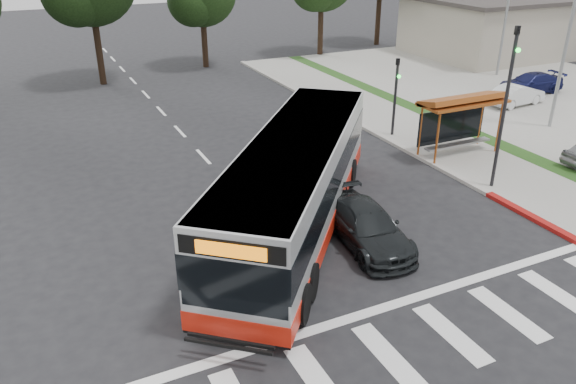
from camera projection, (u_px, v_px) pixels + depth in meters
ground at (299, 260)px, 18.11m from camera, size 140.00×140.00×0.00m
sidewalk_east at (420, 134)px, 28.90m from camera, size 4.00×40.00×0.12m
curb_east at (388, 140)px, 28.12m from camera, size 0.30×40.00×0.15m
curb_east_red at (550, 227)px, 19.96m from camera, size 0.32×6.00×0.15m
parking_lot at (555, 98)px, 35.23m from camera, size 18.00×36.00×0.10m
commercial_building at (502, 27)px, 46.84m from camera, size 14.00×10.00×4.40m
crosswalk_ladder at (388, 356)px, 14.02m from camera, size 18.00×2.60×0.01m
bus_shelter at (461, 107)px, 25.49m from camera, size 4.20×1.60×2.86m
traffic_signal_ne_tall at (507, 96)px, 21.42m from camera, size 0.18×0.37×6.50m
traffic_signal_ne_short at (396, 89)px, 27.73m from camera, size 0.18×0.37×4.00m
lot_light_front at (573, 13)px, 27.51m from camera, size 1.90×0.35×9.01m
transit_bus at (296, 186)px, 19.24m from camera, size 10.54×11.90×3.38m
dark_sedan at (366, 226)px, 18.76m from camera, size 2.34×4.77×1.34m
parked_car_1 at (517, 95)px, 33.34m from camera, size 3.88×1.70×1.24m
parked_car_3 at (531, 83)px, 35.86m from camera, size 4.46×2.28×1.24m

